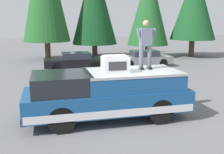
% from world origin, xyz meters
% --- Properties ---
extents(ground_plane, '(90.00, 90.00, 0.00)m').
position_xyz_m(ground_plane, '(0.00, 0.00, 0.00)').
color(ground_plane, slate).
extents(pickup_truck, '(2.01, 5.54, 1.65)m').
position_xyz_m(pickup_truck, '(0.10, 0.67, 0.87)').
color(pickup_truck, navy).
rests_on(pickup_truck, ground).
extents(compressor_unit, '(0.65, 0.84, 0.56)m').
position_xyz_m(compressor_unit, '(-0.07, 0.44, 1.93)').
color(compressor_unit, silver).
rests_on(compressor_unit, pickup_truck).
extents(person_on_truck_bed, '(0.29, 0.72, 1.69)m').
position_xyz_m(person_on_truck_bed, '(0.24, -0.73, 2.55)').
color(person_on_truck_bed, '#4C515B').
rests_on(person_on_truck_bed, pickup_truck).
extents(parked_car_grey, '(1.64, 4.10, 1.16)m').
position_xyz_m(parked_car_grey, '(9.96, -4.30, 0.58)').
color(parked_car_grey, gray).
rests_on(parked_car_grey, ground).
extents(parked_car_black, '(1.64, 4.10, 1.16)m').
position_xyz_m(parked_car_black, '(9.91, 0.68, 0.58)').
color(parked_car_black, black).
rests_on(parked_car_black, ground).
extents(conifer_far_left, '(4.02, 4.02, 7.88)m').
position_xyz_m(conifer_far_left, '(13.90, -10.46, 4.72)').
color(conifer_far_left, '#4C3826').
rests_on(conifer_far_left, ground).
extents(conifer_left, '(3.64, 3.64, 7.93)m').
position_xyz_m(conifer_left, '(14.54, -6.39, 4.52)').
color(conifer_left, '#4C3826').
rests_on(conifer_left, ground).
extents(conifer_center_left, '(4.03, 4.03, 8.64)m').
position_xyz_m(conifer_center_left, '(15.90, -1.79, 4.91)').
color(conifer_center_left, '#4C3826').
rests_on(conifer_center_left, ground).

